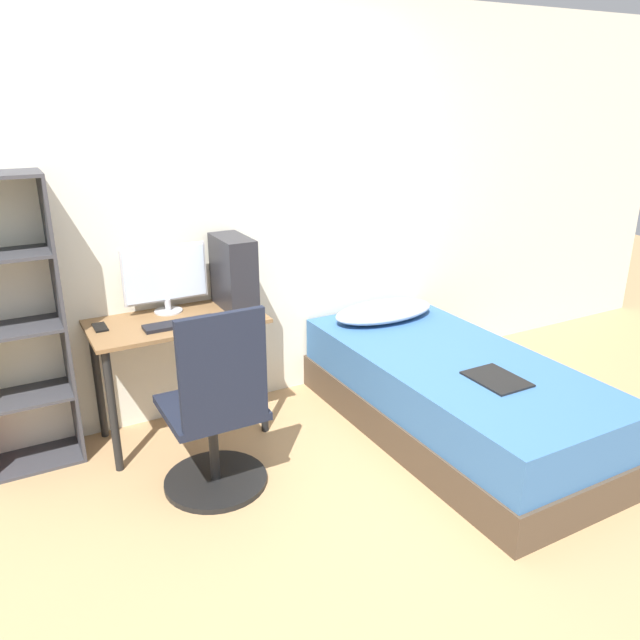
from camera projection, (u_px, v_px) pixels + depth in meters
name	position (u px, v px, depth m)	size (l,w,h in m)	color
ground_plane	(344.00, 540.00, 2.86)	(14.00, 14.00, 0.00)	tan
wall_back	(213.00, 214.00, 3.71)	(8.00, 0.05, 2.50)	silver
desk	(178.00, 342.00, 3.55)	(0.96, 0.51, 0.73)	brown
office_chair	(216.00, 424.00, 3.09)	(0.54, 0.54, 1.01)	black
bed	(453.00, 396.00, 3.69)	(0.96, 2.01, 0.49)	#4C3D2D
pillow	(384.00, 311.00, 4.21)	(0.73, 0.36, 0.11)	#B2B7C6
magazine	(497.00, 379.00, 3.33)	(0.24, 0.32, 0.01)	black
monitor	(165.00, 277.00, 3.56)	(0.49, 0.16, 0.39)	#B7B7BC
keyboard	(180.00, 324.00, 3.42)	(0.39, 0.11, 0.02)	black
pc_tower	(234.00, 272.00, 3.65)	(0.17, 0.36, 0.42)	#232328
mouse	(223.00, 316.00, 3.53)	(0.06, 0.09, 0.02)	black
phone	(100.00, 327.00, 3.38)	(0.07, 0.14, 0.01)	black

